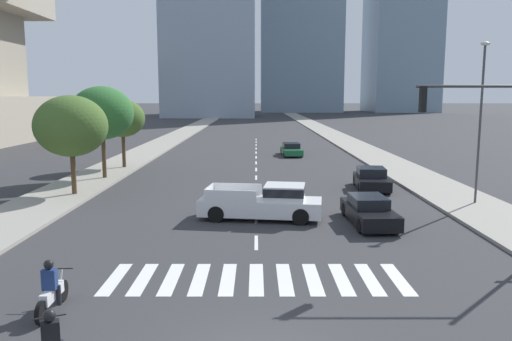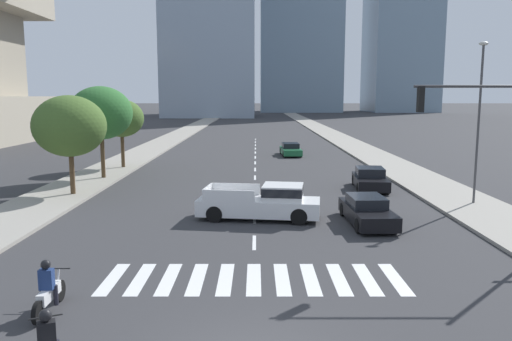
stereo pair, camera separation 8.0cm
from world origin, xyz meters
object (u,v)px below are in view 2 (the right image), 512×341
pickup_truck (266,202)px  sedan_black_2 (372,179)px  street_lamp_east (481,112)px  street_tree_nearest (71,126)px  motorcycle_lead (50,291)px  sedan_green_0 (292,150)px  street_tree_second (102,113)px  sedan_black_1 (369,211)px  street_tree_third (123,118)px  traffic_signal_near (501,132)px

pickup_truck → sedan_black_2: 10.28m
street_lamp_east → street_tree_nearest: bearing=173.7°
motorcycle_lead → pickup_truck: size_ratio=0.35×
motorcycle_lead → street_lamp_east: street_lamp_east is taller
sedan_green_0 → street_tree_second: bearing=-46.7°
sedan_black_1 → street_tree_second: size_ratio=0.73×
street_tree_second → street_tree_third: bearing=90.0°
motorcycle_lead → sedan_green_0: 37.17m
traffic_signal_near → street_tree_third: traffic_signal_near is taller
motorcycle_lead → traffic_signal_near: bearing=-71.5°
sedan_green_0 → street_tree_third: bearing=-59.3°
traffic_signal_near → street_lamp_east: street_lamp_east is taller
street_lamp_east → motorcycle_lead: bearing=-142.1°
street_lamp_east → sedan_black_2: bearing=133.3°
street_tree_second → motorcycle_lead: bearing=-76.8°
street_lamp_east → street_tree_second: bearing=159.4°
sedan_black_2 → street_lamp_east: bearing=48.8°
traffic_signal_near → street_tree_second: traffic_signal_near is taller
pickup_truck → sedan_green_0: pickup_truck is taller
street_tree_second → pickup_truck: bearing=-45.9°
pickup_truck → street_tree_third: size_ratio=1.10×
sedan_black_1 → street_tree_second: street_tree_second is taller
street_tree_nearest → street_tree_third: (0.00, 11.11, -0.04)m
motorcycle_lead → pickup_truck: 11.89m
street_lamp_east → street_tree_nearest: (-22.19, 2.45, -0.87)m
traffic_signal_near → street_tree_second: (-19.24, 16.68, 0.10)m
street_tree_second → sedan_black_1: bearing=-37.9°
motorcycle_lead → street_tree_second: (-5.07, 21.66, 4.02)m
sedan_green_0 → traffic_signal_near: traffic_signal_near is taller
pickup_truck → sedan_green_0: bearing=91.1°
motorcycle_lead → street_tree_second: street_tree_second is taller
sedan_black_2 → street_tree_nearest: street_tree_nearest is taller
street_lamp_east → pickup_truck: bearing=-164.7°
sedan_black_2 → traffic_signal_near: bearing=12.0°
sedan_black_1 → street_tree_third: (-15.67, 17.43, 3.43)m
street_lamp_east → street_tree_second: street_lamp_east is taller
sedan_black_1 → sedan_black_2: 8.84m
motorcycle_lead → pickup_truck: bearing=-30.9°
traffic_signal_near → street_tree_nearest: size_ratio=1.12×
street_tree_second → street_tree_third: (0.00, 5.23, -0.59)m
sedan_black_1 → street_lamp_east: size_ratio=0.55×
pickup_truck → street_lamp_east: 12.29m
street_tree_third → street_lamp_east: bearing=-31.4°
sedan_black_2 → street_tree_nearest: (-17.74, -2.27, 3.45)m
sedan_black_2 → pickup_truck: bearing=-35.4°
street_tree_second → traffic_signal_near: bearing=-40.9°
sedan_black_2 → street_tree_third: street_tree_third is taller
sedan_green_0 → street_lamp_east: bearing=17.3°
pickup_truck → street_tree_nearest: size_ratio=1.04×
motorcycle_lead → sedan_black_2: 22.06m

